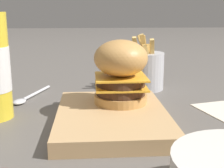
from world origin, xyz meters
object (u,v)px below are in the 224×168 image
(spoon, at_px, (27,98))
(burger, at_px, (121,71))
(serving_board, at_px, (112,117))
(fries_basket, at_px, (144,70))

(spoon, bearing_deg, burger, 79.90)
(burger, height_order, spoon, burger)
(serving_board, xyz_separation_m, burger, (0.05, -0.02, 0.08))
(burger, bearing_deg, serving_board, 157.09)
(burger, bearing_deg, spoon, 60.44)
(burger, xyz_separation_m, fries_basket, (0.20, -0.08, -0.04))
(burger, height_order, fries_basket, burger)
(serving_board, bearing_deg, burger, -22.91)
(burger, relative_size, fries_basket, 0.85)
(serving_board, bearing_deg, fries_basket, -22.26)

